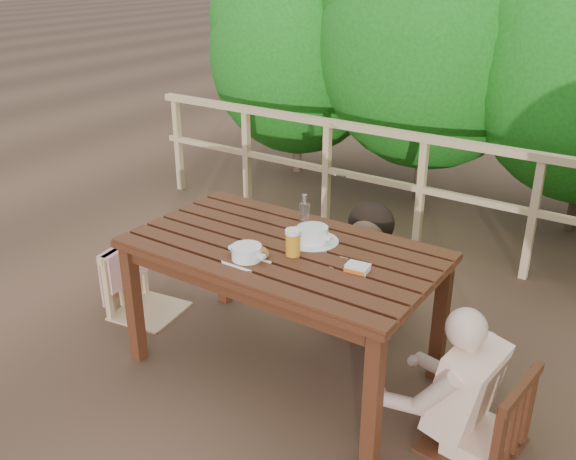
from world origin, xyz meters
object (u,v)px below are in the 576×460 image
Objects in this scene: chair_left at (144,255)px; chair_far at (375,257)px; bread_roll at (258,253)px; soup_near at (247,254)px; diner_right at (492,345)px; chair_right at (482,372)px; woman at (378,225)px; butter_tub at (358,269)px; bottle at (304,216)px; table at (283,310)px; soup_far at (312,235)px; beer_glass at (293,244)px.

chair_left is 1.02× the size of chair_far.
soup_near is at bearing -118.06° from bread_roll.
diner_right is (1.05, -0.87, 0.19)m from chair_far.
chair_far is at bearing -124.52° from chair_right.
woman is 4.86× the size of soup_near.
soup_near is at bearing -165.04° from butter_tub.
butter_tub is at bearing 97.53° from diner_right.
table is at bearing -94.48° from bottle.
soup_far is at bearing 67.77° from bread_roll.
bread_roll is 0.40m from bottle.
soup_near is (1.08, -0.24, 0.40)m from chair_left.
chair_left is 1.27m from bottle.
beer_glass is 0.62× the size of bottle.
soup_near reaches higher than chair_far.
diner_right is at bearing 129.68° from woman.
butter_tub is at bearing -25.11° from soup_far.
bottle is at bearing 79.39° from soup_near.
chair_far is at bearing 80.08° from woman.
bread_roll is at bearing -100.74° from table.
woman is (0.16, 0.88, 0.27)m from table.
chair_left is at bearing -179.91° from table.
chair_far is (0.16, 0.86, 0.04)m from table.
chair_far is at bearing 78.16° from soup_near.
chair_left is 1.59m from woman.
butter_tub is (0.38, 0.03, -0.06)m from beer_glass.
bottle is (0.05, 0.38, 0.09)m from bread_roll.
chair_far is at bearing 104.54° from butter_tub.
chair_right is at bearing 2.56° from beer_glass.
bottle is at bearing 150.92° from soup_far.
chair_right is 1.16m from beer_glass.
chair_left is at bearing 173.19° from butter_tub.
chair_left is at bearing 167.25° from soup_near.
diner_right is (2.36, -0.01, 0.18)m from chair_left.
woman is at bearing 79.42° from table.
chair_left is at bearing 177.14° from beer_glass.
bread_roll is (-0.14, -0.33, -0.01)m from soup_far.
table is 1.15m from chair_left.
bottle is at bearing 67.78° from woman.
woman reaches higher than beer_glass.
diner_right reaches higher than soup_far.
woman is at bearing 79.39° from bread_roll.
chair_far is 0.65× the size of woman.
soup_near is (-0.07, -0.25, 0.45)m from table.
woman is at bearing 86.71° from beer_glass.
woman is 1.38m from diner_right.
woman reaches higher than diner_right.
diner_right is 1.15m from soup_far.
soup_far is at bearing -104.99° from chair_far.
chair_right is 3.06× the size of soup_far.
bread_roll is (1.11, -0.18, 0.39)m from chair_left.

